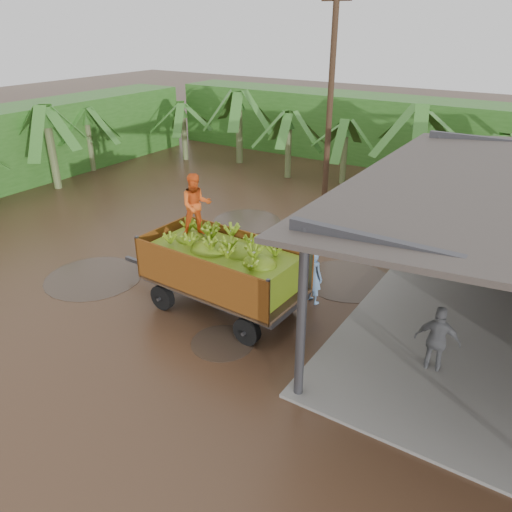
{
  "coord_description": "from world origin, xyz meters",
  "views": [
    {
      "loc": [
        9.17,
        -11.39,
        7.49
      ],
      "look_at": [
        2.61,
        -1.23,
        1.69
      ],
      "focal_mm": 35.0,
      "sensor_mm": 36.0,
      "label": 1
    }
  ],
  "objects_px": {
    "banana_trailer": "(222,267)",
    "man_blue": "(314,276)",
    "utility_pole": "(330,102)",
    "man_grey": "(437,340)"
  },
  "relations": [
    {
      "from": "man_grey",
      "to": "utility_pole",
      "type": "height_order",
      "value": "utility_pole"
    },
    {
      "from": "banana_trailer",
      "to": "man_blue",
      "type": "relative_size",
      "value": 3.78
    },
    {
      "from": "man_blue",
      "to": "man_grey",
      "type": "xyz_separation_m",
      "value": [
        3.79,
        -1.33,
        0.04
      ]
    },
    {
      "from": "man_blue",
      "to": "man_grey",
      "type": "relative_size",
      "value": 0.95
    },
    {
      "from": "banana_trailer",
      "to": "man_grey",
      "type": "height_order",
      "value": "banana_trailer"
    },
    {
      "from": "banana_trailer",
      "to": "utility_pole",
      "type": "relative_size",
      "value": 0.71
    },
    {
      "from": "man_blue",
      "to": "utility_pole",
      "type": "bearing_deg",
      "value": -42.03
    },
    {
      "from": "banana_trailer",
      "to": "man_grey",
      "type": "xyz_separation_m",
      "value": [
        5.72,
        0.45,
        -0.5
      ]
    },
    {
      "from": "banana_trailer",
      "to": "man_blue",
      "type": "bearing_deg",
      "value": 44.9
    },
    {
      "from": "man_blue",
      "to": "man_grey",
      "type": "distance_m",
      "value": 4.02
    }
  ]
}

